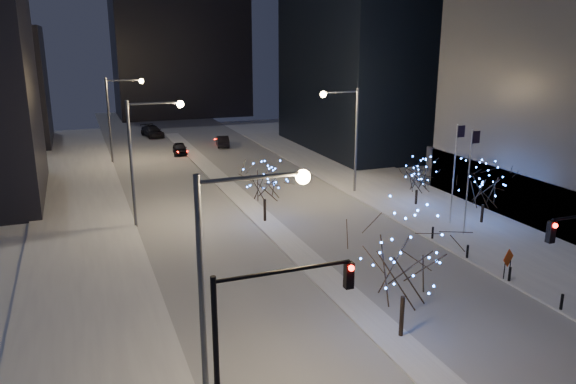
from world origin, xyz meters
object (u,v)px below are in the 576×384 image
holiday_tree_plaza_far (418,176)px  construction_sign (508,261)px  street_lamp_east (348,127)px  car_mid (223,141)px  traffic_signal_west (259,329)px  car_near (180,149)px  holiday_tree_median_far (264,182)px  street_lamp_w_near (229,264)px  street_lamp_w_far (118,108)px  holiday_tree_median_near (405,258)px  car_far (152,131)px  holiday_tree_plaza_near (485,186)px  street_lamp_w_mid (144,145)px

holiday_tree_plaza_far → construction_sign: holiday_tree_plaza_far is taller
street_lamp_east → car_mid: street_lamp_east is taller
traffic_signal_west → holiday_tree_plaza_far: size_ratio=1.61×
traffic_signal_west → holiday_tree_plaza_far: bearing=46.9°
car_near → holiday_tree_median_far: holiday_tree_median_far is taller
street_lamp_w_near → street_lamp_w_far: size_ratio=1.00×
traffic_signal_west → car_near: size_ratio=1.65×
street_lamp_east → holiday_tree_median_near: street_lamp_east is taller
car_far → holiday_tree_median_far: 44.55m
street_lamp_w_far → holiday_tree_plaza_near: bearing=-53.7°
holiday_tree_plaza_near → construction_sign: holiday_tree_plaza_near is taller
street_lamp_east → holiday_tree_plaza_far: 8.07m
holiday_tree_plaza_far → holiday_tree_median_far: bearing=178.5°
holiday_tree_plaza_far → street_lamp_w_near: bearing=-136.2°
street_lamp_w_mid → street_lamp_east: (19.02, 3.00, -0.05)m
street_lamp_w_far → holiday_tree_plaza_near: size_ratio=2.03×
street_lamp_w_near → street_lamp_w_mid: bearing=90.0°
street_lamp_w_mid → holiday_tree_plaza_near: bearing=-20.1°
car_far → holiday_tree_plaza_far: bearing=-78.9°
car_mid → holiday_tree_plaza_near: 41.36m
car_mid → holiday_tree_median_near: holiday_tree_median_near is taller
street_lamp_w_near → street_lamp_w_far: same height
street_lamp_w_mid → car_near: 28.97m
car_near → construction_sign: construction_sign is taller
traffic_signal_west → car_near: bearing=82.7°
holiday_tree_median_near → holiday_tree_plaza_far: holiday_tree_median_near is taller
street_lamp_w_near → street_lamp_w_mid: size_ratio=1.00×
street_lamp_w_near → car_far: street_lamp_w_near is taller
street_lamp_w_near → holiday_tree_plaza_far: street_lamp_w_near is taller
holiday_tree_median_far → holiday_tree_plaza_far: bearing=-1.5°
holiday_tree_median_far → car_far: bearing=93.8°
street_lamp_w_far → holiday_tree_plaza_near: street_lamp_w_far is taller
car_mid → holiday_tree_plaza_far: holiday_tree_plaza_far is taller
street_lamp_w_mid → holiday_tree_plaza_near: 26.92m
car_near → construction_sign: (11.80, -46.04, 0.60)m
street_lamp_w_mid → holiday_tree_median_far: street_lamp_w_mid is taller
traffic_signal_west → construction_sign: bearing=24.0°
street_lamp_w_near → holiday_tree_plaza_near: bearing=32.2°
construction_sign → holiday_tree_median_near: bearing=-179.6°
car_near → car_mid: bearing=32.2°
street_lamp_w_far → street_lamp_east: same height
street_lamp_w_mid → holiday_tree_plaza_far: (22.98, -2.97, -3.76)m
street_lamp_w_mid → holiday_tree_plaza_near: street_lamp_w_mid is taller
street_lamp_east → traffic_signal_west: bearing=-121.7°
street_lamp_w_near → holiday_tree_plaza_far: (22.98, 22.03, -3.76)m
holiday_tree_median_near → holiday_tree_plaza_near: holiday_tree_median_near is taller
street_lamp_w_near → holiday_tree_median_far: bearing=68.4°
street_lamp_w_near → street_lamp_east: bearing=55.8°
car_mid → holiday_tree_median_near: 53.11m
car_near → holiday_tree_plaza_near: holiday_tree_plaza_near is taller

